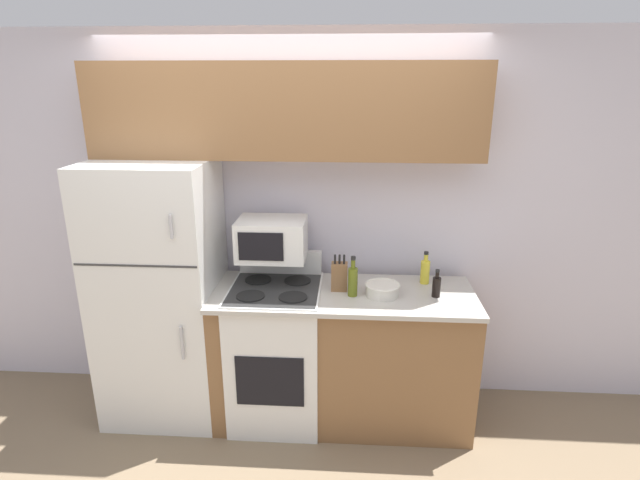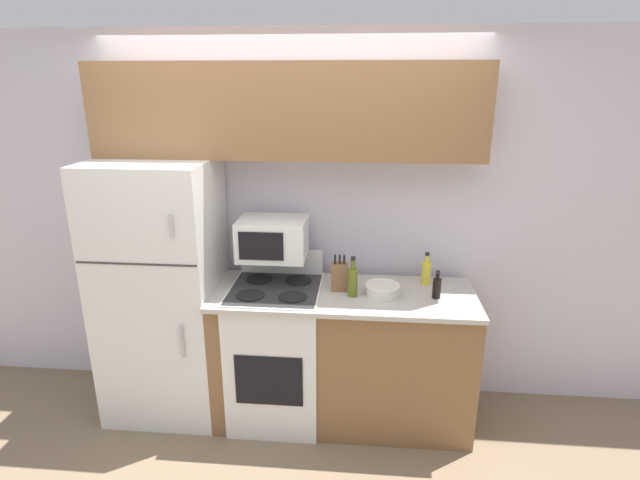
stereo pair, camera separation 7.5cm
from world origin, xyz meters
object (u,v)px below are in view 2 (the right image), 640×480
object	(u,v)px
microwave	(273,238)
bowl	(382,290)
bottle_cooking_spray	(426,272)
bottle_soy_sauce	(437,287)
refrigerator	(163,291)
stove	(277,350)
bottle_olive_oil	(353,281)
knife_block	(340,276)

from	to	relation	value
microwave	bowl	xyz separation A→B (m)	(0.72, -0.17, -0.26)
microwave	bottle_cooking_spray	distance (m)	1.03
bowl	bottle_soy_sauce	bearing A→B (deg)	0.12
bottle_soy_sauce	microwave	bearing A→B (deg)	171.05
bowl	bottle_soy_sauce	xyz separation A→B (m)	(0.33, 0.00, 0.03)
microwave	bottle_cooking_spray	xyz separation A→B (m)	(1.01, 0.05, -0.22)
refrigerator	stove	distance (m)	0.87
bottle_soy_sauce	bottle_olive_oil	world-z (taller)	bottle_olive_oil
bottle_olive_oil	refrigerator	bearing A→B (deg)	175.71
bottle_cooking_spray	bottle_olive_oil	bearing A→B (deg)	-153.96
microwave	knife_block	world-z (taller)	microwave
microwave	knife_block	bearing A→B (deg)	-12.28
microwave	bowl	distance (m)	0.78
stove	bottle_olive_oil	size ratio (longest dim) A/B	4.26
microwave	bowl	world-z (taller)	microwave
bottle_soy_sauce	refrigerator	bearing A→B (deg)	177.50
stove	bottle_cooking_spray	bearing A→B (deg)	10.27
microwave	bottle_cooking_spray	world-z (taller)	microwave
bottle_olive_oil	bowl	bearing A→B (deg)	5.09
bowl	bottle_cooking_spray	world-z (taller)	bottle_cooking_spray
bowl	bottle_soy_sauce	size ratio (longest dim) A/B	1.22
refrigerator	bowl	bearing A→B (deg)	-3.09
refrigerator	bottle_cooking_spray	distance (m)	1.76
microwave	bottle_olive_oil	size ratio (longest dim) A/B	1.70
microwave	bottle_soy_sauce	size ratio (longest dim) A/B	2.45
bottle_cooking_spray	knife_block	bearing A→B (deg)	-165.33
refrigerator	bottle_olive_oil	size ratio (longest dim) A/B	6.75
refrigerator	bottle_soy_sauce	bearing A→B (deg)	-2.50
bowl	bottle_olive_oil	xyz separation A→B (m)	(-0.19, -0.02, 0.06)
microwave	bottle_soy_sauce	xyz separation A→B (m)	(1.05, -0.17, -0.23)
knife_block	bottle_soy_sauce	distance (m)	0.61
stove	microwave	xyz separation A→B (m)	(-0.03, 0.13, 0.75)
knife_block	bottle_cooking_spray	size ratio (longest dim) A/B	1.10
microwave	bottle_olive_oil	xyz separation A→B (m)	(0.53, -0.18, -0.20)
refrigerator	stove	xyz separation A→B (m)	(0.77, -0.04, -0.39)
knife_block	bottle_soy_sauce	world-z (taller)	knife_block
stove	knife_block	xyz separation A→B (m)	(0.41, 0.03, 0.54)
stove	bottle_cooking_spray	xyz separation A→B (m)	(0.98, 0.18, 0.53)
refrigerator	knife_block	distance (m)	1.20
knife_block	bottle_soy_sauce	bearing A→B (deg)	-6.46
stove	bowl	size ratio (longest dim) A/B	5.04
knife_block	stove	bearing A→B (deg)	-175.94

